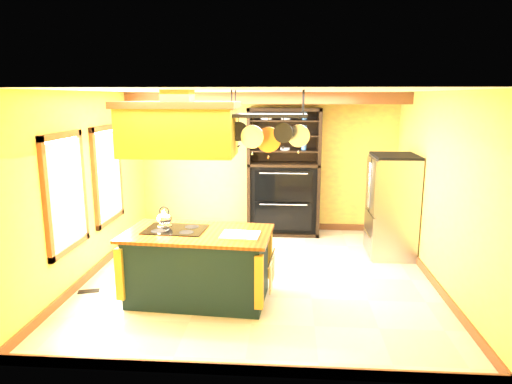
# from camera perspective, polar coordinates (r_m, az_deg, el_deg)

# --- Properties ---
(floor) EXTENTS (5.00, 5.00, 0.00)m
(floor) POSITION_cam_1_polar(r_m,az_deg,el_deg) (6.92, 0.42, -10.41)
(floor) COLOR beige
(floor) RESTS_ON ground
(ceiling) EXTENTS (5.00, 5.00, 0.00)m
(ceiling) POSITION_cam_1_polar(r_m,az_deg,el_deg) (6.40, 0.46, 12.56)
(ceiling) COLOR white
(ceiling) RESTS_ON wall_back
(wall_back) EXTENTS (5.00, 0.02, 2.70)m
(wall_back) POSITION_cam_1_polar(r_m,az_deg,el_deg) (8.99, 1.47, 3.74)
(wall_back) COLOR #E6D254
(wall_back) RESTS_ON floor
(wall_front) EXTENTS (5.00, 0.02, 2.70)m
(wall_front) POSITION_cam_1_polar(r_m,az_deg,el_deg) (4.11, -1.81, -6.19)
(wall_front) COLOR #E6D254
(wall_front) RESTS_ON floor
(wall_left) EXTENTS (0.02, 5.00, 2.70)m
(wall_left) POSITION_cam_1_polar(r_m,az_deg,el_deg) (7.13, -20.03, 0.87)
(wall_left) COLOR #E6D254
(wall_left) RESTS_ON floor
(wall_right) EXTENTS (0.02, 5.00, 2.70)m
(wall_right) POSITION_cam_1_polar(r_m,az_deg,el_deg) (6.84, 21.83, 0.28)
(wall_right) COLOR #E6D254
(wall_right) RESTS_ON floor
(ceiling_beam) EXTENTS (5.00, 0.15, 0.20)m
(ceiling_beam) POSITION_cam_1_polar(r_m,az_deg,el_deg) (8.10, 1.24, 11.64)
(ceiling_beam) COLOR brown
(ceiling_beam) RESTS_ON ceiling
(window_near) EXTENTS (0.06, 1.06, 1.56)m
(window_near) POSITION_cam_1_polar(r_m,az_deg,el_deg) (6.40, -22.66, -0.07)
(window_near) COLOR brown
(window_near) RESTS_ON wall_left
(window_far) EXTENTS (0.06, 1.06, 1.56)m
(window_far) POSITION_cam_1_polar(r_m,az_deg,el_deg) (7.65, -18.02, 2.09)
(window_far) COLOR brown
(window_far) RESTS_ON wall_left
(kitchen_island) EXTENTS (1.94, 1.17, 1.11)m
(kitchen_island) POSITION_cam_1_polar(r_m,az_deg,el_deg) (6.06, -7.22, -9.05)
(kitchen_island) COLOR black
(kitchen_island) RESTS_ON floor
(range_hood) EXTENTS (1.46, 0.83, 0.80)m
(range_hood) POSITION_cam_1_polar(r_m,az_deg,el_deg) (5.72, -9.66, 7.97)
(range_hood) COLOR #C08330
(range_hood) RESTS_ON ceiling
(pot_rack) EXTENTS (1.00, 0.46, 0.76)m
(pot_rack) POSITION_cam_1_polar(r_m,az_deg,el_deg) (5.57, 1.58, 8.47)
(pot_rack) COLOR black
(pot_rack) RESTS_ON ceiling
(refrigerator) EXTENTS (0.72, 0.85, 1.66)m
(refrigerator) POSITION_cam_1_polar(r_m,az_deg,el_deg) (7.87, 16.56, -1.97)
(refrigerator) COLOR #96989E
(refrigerator) RESTS_ON floor
(hutch) EXTENTS (1.36, 0.62, 2.41)m
(hutch) POSITION_cam_1_polar(r_m,az_deg,el_deg) (8.79, 3.47, 0.71)
(hutch) COLOR black
(hutch) RESTS_ON floor
(floor_register) EXTENTS (0.30, 0.20, 0.01)m
(floor_register) POSITION_cam_1_polar(r_m,az_deg,el_deg) (6.80, -20.18, -11.56)
(floor_register) COLOR black
(floor_register) RESTS_ON floor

